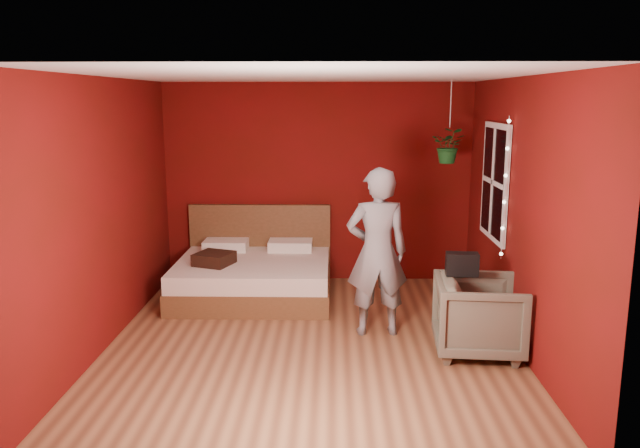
{
  "coord_description": "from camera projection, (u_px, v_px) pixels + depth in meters",
  "views": [
    {
      "loc": [
        0.21,
        -5.88,
        2.4
      ],
      "look_at": [
        0.08,
        0.4,
        1.13
      ],
      "focal_mm": 35.0,
      "sensor_mm": 36.0,
      "label": 1
    }
  ],
  "objects": [
    {
      "name": "hanging_plant",
      "position": [
        449.0,
        146.0,
        7.31
      ],
      "size": [
        0.46,
        0.43,
        0.96
      ],
      "color": "silver",
      "rests_on": "room_walls"
    },
    {
      "name": "handbag",
      "position": [
        462.0,
        264.0,
        5.93
      ],
      "size": [
        0.31,
        0.18,
        0.22
      ],
      "primitive_type": "cube",
      "rotation": [
        0.0,
        0.0,
        -0.08
      ],
      "color": "black",
      "rests_on": "armchair"
    },
    {
      "name": "person",
      "position": [
        377.0,
        252.0,
        6.31
      ],
      "size": [
        0.67,
        0.47,
        1.73
      ],
      "primitive_type": "imported",
      "rotation": [
        0.0,
        0.0,
        3.24
      ],
      "color": "slate",
      "rests_on": "ground"
    },
    {
      "name": "bed",
      "position": [
        254.0,
        274.0,
        7.67
      ],
      "size": [
        1.86,
        1.58,
        1.02
      ],
      "color": "brown",
      "rests_on": "ground"
    },
    {
      "name": "room_walls",
      "position": [
        311.0,
        175.0,
        5.9
      ],
      "size": [
        4.04,
        4.54,
        2.62
      ],
      "color": "#660A0C",
      "rests_on": "ground"
    },
    {
      "name": "throw_pillow",
      "position": [
        214.0,
        259.0,
        7.36
      ],
      "size": [
        0.51,
        0.51,
        0.14
      ],
      "primitive_type": "cube",
      "rotation": [
        0.0,
        0.0,
        -0.35
      ],
      "color": "black",
      "rests_on": "bed"
    },
    {
      "name": "fairy_lights",
      "position": [
        505.0,
        189.0,
        6.27
      ],
      "size": [
        0.04,
        0.04,
        1.45
      ],
      "color": "silver",
      "rests_on": "room_walls"
    },
    {
      "name": "armchair",
      "position": [
        479.0,
        316.0,
        5.91
      ],
      "size": [
        0.87,
        0.85,
        0.74
      ],
      "primitive_type": "imported",
      "rotation": [
        0.0,
        0.0,
        1.5
      ],
      "color": "#676351",
      "rests_on": "ground"
    },
    {
      "name": "window",
      "position": [
        494.0,
        182.0,
        6.78
      ],
      "size": [
        0.05,
        0.97,
        1.27
      ],
      "color": "white",
      "rests_on": "room_walls"
    },
    {
      "name": "floor",
      "position": [
        312.0,
        342.0,
        6.24
      ],
      "size": [
        4.5,
        4.5,
        0.0
      ],
      "primitive_type": "plane",
      "color": "#925E3A",
      "rests_on": "ground"
    }
  ]
}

